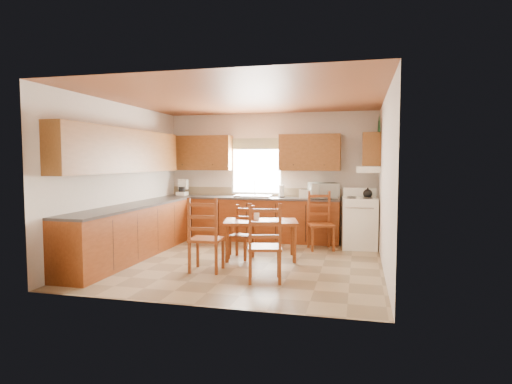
% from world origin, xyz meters
% --- Properties ---
extents(floor, '(4.50, 4.50, 0.00)m').
position_xyz_m(floor, '(0.00, 0.00, 0.00)').
color(floor, '#917C5A').
rests_on(floor, ground).
extents(ceiling, '(4.50, 4.50, 0.00)m').
position_xyz_m(ceiling, '(0.00, 0.00, 2.70)').
color(ceiling, brown).
rests_on(ceiling, floor).
extents(wall_left, '(4.50, 4.50, 0.00)m').
position_xyz_m(wall_left, '(-2.25, 0.00, 1.35)').
color(wall_left, beige).
rests_on(wall_left, floor).
extents(wall_right, '(4.50, 4.50, 0.00)m').
position_xyz_m(wall_right, '(2.25, 0.00, 1.35)').
color(wall_right, beige).
rests_on(wall_right, floor).
extents(wall_back, '(4.50, 4.50, 0.00)m').
position_xyz_m(wall_back, '(0.00, 2.25, 1.35)').
color(wall_back, beige).
rests_on(wall_back, floor).
extents(wall_front, '(4.50, 4.50, 0.00)m').
position_xyz_m(wall_front, '(0.00, -2.25, 1.35)').
color(wall_front, beige).
rests_on(wall_front, floor).
extents(lower_cab_back, '(3.75, 0.60, 0.88)m').
position_xyz_m(lower_cab_back, '(-0.38, 1.95, 0.44)').
color(lower_cab_back, brown).
rests_on(lower_cab_back, floor).
extents(lower_cab_left, '(0.60, 3.60, 0.88)m').
position_xyz_m(lower_cab_left, '(-1.95, -0.15, 0.44)').
color(lower_cab_left, brown).
rests_on(lower_cab_left, floor).
extents(counter_back, '(3.75, 0.63, 0.04)m').
position_xyz_m(counter_back, '(-0.38, 1.95, 0.90)').
color(counter_back, '#3E3734').
rests_on(counter_back, lower_cab_back).
extents(counter_left, '(0.63, 3.60, 0.04)m').
position_xyz_m(counter_left, '(-1.95, -0.15, 0.90)').
color(counter_left, '#3E3734').
rests_on(counter_left, lower_cab_left).
extents(backsplash, '(3.75, 0.01, 0.18)m').
position_xyz_m(backsplash, '(-0.38, 2.24, 1.01)').
color(backsplash, '#8E7C5B').
rests_on(backsplash, counter_back).
extents(upper_cab_back_left, '(1.41, 0.33, 0.75)m').
position_xyz_m(upper_cab_back_left, '(-1.55, 2.08, 1.85)').
color(upper_cab_back_left, brown).
rests_on(upper_cab_back_left, wall_back).
extents(upper_cab_back_right, '(1.25, 0.33, 0.75)m').
position_xyz_m(upper_cab_back_right, '(0.86, 2.08, 1.85)').
color(upper_cab_back_right, brown).
rests_on(upper_cab_back_right, wall_back).
extents(upper_cab_left, '(0.33, 3.60, 0.75)m').
position_xyz_m(upper_cab_left, '(-2.08, -0.15, 1.85)').
color(upper_cab_left, brown).
rests_on(upper_cab_left, wall_left).
extents(upper_cab_stove, '(0.33, 0.62, 0.62)m').
position_xyz_m(upper_cab_stove, '(2.08, 1.65, 1.90)').
color(upper_cab_stove, brown).
rests_on(upper_cab_stove, wall_right).
extents(range_hood, '(0.44, 0.62, 0.12)m').
position_xyz_m(range_hood, '(2.03, 1.65, 1.52)').
color(range_hood, white).
rests_on(range_hood, wall_right).
extents(window_frame, '(1.13, 0.02, 1.18)m').
position_xyz_m(window_frame, '(-0.30, 2.22, 1.55)').
color(window_frame, white).
rests_on(window_frame, wall_back).
extents(window_pane, '(1.05, 0.01, 1.10)m').
position_xyz_m(window_pane, '(-0.30, 2.21, 1.55)').
color(window_pane, white).
rests_on(window_pane, wall_back).
extents(window_valance, '(1.19, 0.01, 0.24)m').
position_xyz_m(window_valance, '(-0.30, 2.19, 2.05)').
color(window_valance, '#4E6339').
rests_on(window_valance, wall_back).
extents(sink_basin, '(0.75, 0.45, 0.04)m').
position_xyz_m(sink_basin, '(-0.30, 1.95, 0.94)').
color(sink_basin, silver).
rests_on(sink_basin, counter_back).
extents(pine_decal_a, '(0.22, 0.22, 0.36)m').
position_xyz_m(pine_decal_a, '(2.21, 1.33, 2.38)').
color(pine_decal_a, '#194623').
rests_on(pine_decal_a, wall_right).
extents(pine_decal_b, '(0.22, 0.22, 0.36)m').
position_xyz_m(pine_decal_b, '(2.21, 1.65, 2.42)').
color(pine_decal_b, '#194623').
rests_on(pine_decal_b, wall_right).
extents(pine_decal_c, '(0.22, 0.22, 0.36)m').
position_xyz_m(pine_decal_c, '(2.21, 1.97, 2.38)').
color(pine_decal_c, '#194623').
rests_on(pine_decal_c, wall_right).
extents(stove, '(0.69, 0.71, 0.96)m').
position_xyz_m(stove, '(1.88, 1.63, 0.48)').
color(stove, white).
rests_on(stove, floor).
extents(coffeemaker, '(0.24, 0.26, 0.30)m').
position_xyz_m(coffeemaker, '(-1.95, 2.00, 1.07)').
color(coffeemaker, white).
rests_on(coffeemaker, counter_back).
extents(paper_towel, '(0.14, 0.14, 0.26)m').
position_xyz_m(paper_towel, '(0.29, 1.99, 1.05)').
color(paper_towel, white).
rests_on(paper_towel, counter_back).
extents(toaster, '(0.23, 0.15, 0.18)m').
position_xyz_m(toaster, '(0.78, 1.93, 1.01)').
color(toaster, white).
rests_on(toaster, counter_back).
extents(microwave, '(0.63, 0.54, 0.32)m').
position_xyz_m(microwave, '(1.16, 1.92, 1.08)').
color(microwave, white).
rests_on(microwave, counter_back).
extents(dining_table, '(1.36, 0.96, 0.66)m').
position_xyz_m(dining_table, '(0.24, 0.29, 0.33)').
color(dining_table, brown).
rests_on(dining_table, floor).
extents(chair_near_left, '(0.50, 0.48, 1.13)m').
position_xyz_m(chair_near_left, '(-0.38, -0.71, 0.56)').
color(chair_near_left, brown).
rests_on(chair_near_left, floor).
extents(chair_near_right, '(0.55, 0.54, 1.10)m').
position_xyz_m(chair_near_right, '(0.60, -1.04, 0.55)').
color(chair_near_right, brown).
rests_on(chair_near_right, floor).
extents(chair_far_left, '(0.45, 0.43, 0.90)m').
position_xyz_m(chair_far_left, '(-0.11, 0.24, 0.45)').
color(chair_far_left, brown).
rests_on(chair_far_left, floor).
extents(chair_far_right, '(0.57, 0.55, 1.09)m').
position_xyz_m(chair_far_right, '(1.18, 1.30, 0.55)').
color(chair_far_right, brown).
rests_on(chair_far_right, floor).
extents(table_paper, '(0.26, 0.31, 0.00)m').
position_xyz_m(table_paper, '(0.55, 0.13, 0.66)').
color(table_paper, white).
rests_on(table_paper, dining_table).
extents(table_card, '(0.09, 0.02, 0.13)m').
position_xyz_m(table_card, '(0.14, 0.36, 0.73)').
color(table_card, white).
rests_on(table_card, dining_table).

